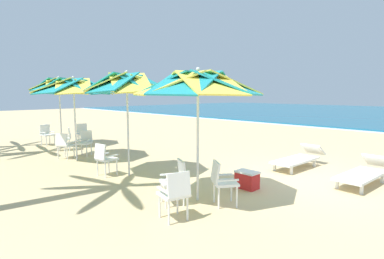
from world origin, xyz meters
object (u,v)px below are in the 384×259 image
object	(u,v)px
beach_umbrella_1	(127,85)
plastic_chair_5	(85,141)
plastic_chair_4	(64,144)
beach_umbrella_0	(198,85)
plastic_chair_7	(82,132)
plastic_chair_3	(105,157)
sun_lounger_0	(364,172)
plastic_chair_8	(66,137)
cooler_box	(247,180)
sun_lounger_1	(299,158)
beach_umbrella_2	(73,87)
plastic_chair_0	(175,192)
plastic_chair_6	(47,133)
plastic_chair_1	(176,179)
beach_umbrella_3	(59,85)
plastic_chair_2	(222,180)

from	to	relation	value
beach_umbrella_1	plastic_chair_5	bearing A→B (deg)	175.08
plastic_chair_4	plastic_chair_5	distance (m)	0.74
beach_umbrella_1	plastic_chair_4	bearing A→B (deg)	-172.00
beach_umbrella_0	plastic_chair_7	xyz separation A→B (m)	(-8.22, 1.23, -1.82)
plastic_chair_3	sun_lounger_0	distance (m)	6.43
plastic_chair_8	cooler_box	bearing A→B (deg)	8.95
plastic_chair_3	sun_lounger_1	bearing A→B (deg)	55.55
plastic_chair_3	cooler_box	size ratio (longest dim) A/B	1.73
plastic_chair_7	plastic_chair_8	xyz separation A→B (m)	(0.96, -1.06, 0.00)
sun_lounger_0	cooler_box	size ratio (longest dim) A/B	4.35
beach_umbrella_2	plastic_chair_7	world-z (taller)	beach_umbrella_2
beach_umbrella_0	sun_lounger_0	size ratio (longest dim) A/B	1.22
plastic_chair_4	plastic_chair_7	distance (m)	2.98
beach_umbrella_2	plastic_chair_0	bearing A→B (deg)	-7.22
beach_umbrella_1	plastic_chair_6	size ratio (longest dim) A/B	3.16
beach_umbrella_0	beach_umbrella_2	distance (m)	5.37
plastic_chair_6	plastic_chair_8	xyz separation A→B (m)	(1.73, 0.13, 0.00)
plastic_chair_6	sun_lounger_1	world-z (taller)	plastic_chair_6
beach_umbrella_0	plastic_chair_1	world-z (taller)	beach_umbrella_0
sun_lounger_1	cooler_box	xyz separation A→B (m)	(0.10, -2.67, -0.08)
plastic_chair_3	sun_lounger_0	xyz separation A→B (m)	(4.93, 4.13, -0.22)
beach_umbrella_1	plastic_chair_8	xyz separation A→B (m)	(-4.69, 0.18, -1.88)
plastic_chair_3	beach_umbrella_1	bearing A→B (deg)	50.75
plastic_chair_1	sun_lounger_1	size ratio (longest dim) A/B	0.40
sun_lounger_0	beach_umbrella_3	bearing A→B (deg)	-162.35
plastic_chair_3	beach_umbrella_3	distance (m)	5.74
plastic_chair_8	cooler_box	world-z (taller)	plastic_chair_8
plastic_chair_2	beach_umbrella_3	world-z (taller)	beach_umbrella_3
plastic_chair_2	plastic_chair_5	distance (m)	6.38
plastic_chair_4	sun_lounger_1	bearing A→B (deg)	37.17
sun_lounger_0	cooler_box	xyz separation A→B (m)	(-1.74, -2.29, -0.08)
plastic_chair_3	plastic_chair_7	size ratio (longest dim) A/B	1.00
plastic_chair_1	plastic_chair_4	xyz separation A→B (m)	(-5.61, -0.01, 0.00)
plastic_chair_0	cooler_box	distance (m)	2.34
plastic_chair_4	cooler_box	xyz separation A→B (m)	(6.01, 1.81, -0.30)
beach_umbrella_2	plastic_chair_4	distance (m)	1.91
beach_umbrella_2	cooler_box	xyz separation A→B (m)	(5.60, 1.58, -2.15)
beach_umbrella_3	plastic_chair_8	distance (m)	2.23
plastic_chair_4	plastic_chair_6	distance (m)	3.26
plastic_chair_4	cooler_box	world-z (taller)	plastic_chair_4
plastic_chair_0	sun_lounger_1	bearing A→B (deg)	93.31
plastic_chair_3	beach_umbrella_3	bearing A→B (deg)	170.77
plastic_chair_1	cooler_box	xyz separation A→B (m)	(0.39, 1.80, -0.30)
plastic_chair_1	plastic_chair_3	xyz separation A→B (m)	(-2.80, -0.04, 0.00)
plastic_chair_5	cooler_box	world-z (taller)	plastic_chair_5
plastic_chair_1	sun_lounger_0	size ratio (longest dim) A/B	0.40
plastic_chair_5	plastic_chair_7	bearing A→B (deg)	157.96
plastic_chair_5	plastic_chair_6	size ratio (longest dim) A/B	1.00
plastic_chair_5	sun_lounger_0	world-z (taller)	plastic_chair_5
plastic_chair_4	plastic_chair_1	bearing A→B (deg)	0.09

